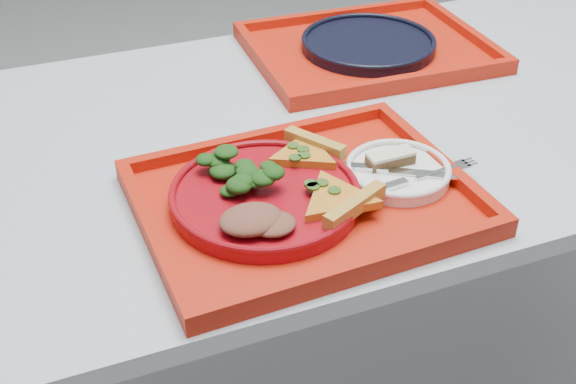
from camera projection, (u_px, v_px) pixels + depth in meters
The scene contains 13 objects.
table at pixel (376, 147), 1.28m from camera, with size 1.60×0.80×0.75m.
tray_main at pixel (305, 202), 1.00m from camera, with size 0.45×0.35×0.01m, color #B11A09.
tray_far at pixel (368, 51), 1.42m from camera, with size 0.45×0.35×0.01m, color #B11A09.
dinner_plate at pixel (265, 198), 0.99m from camera, with size 0.26×0.26×0.02m, color maroon.
side_plate at pixel (398, 173), 1.04m from camera, with size 0.15×0.15×0.01m, color white.
navy_plate at pixel (368, 45), 1.41m from camera, with size 0.26×0.26×0.02m, color black.
pizza_slice_a at pixel (336, 196), 0.96m from camera, with size 0.13×0.11×0.02m, color gold, non-canonical shape.
pizza_slice_b at pixel (304, 152), 1.05m from camera, with size 0.11×0.10×0.02m, color gold, non-canonical shape.
salad_heap at pixel (243, 165), 0.99m from camera, with size 0.10×0.09×0.05m, color black.
meat_portion at pixel (251, 219), 0.91m from camera, with size 0.08×0.07×0.02m, color brown.
dessert_bar at pixel (390, 158), 1.04m from camera, with size 0.07×0.03×0.02m.
knife at pixel (399, 170), 1.03m from camera, with size 0.18×0.02×0.01m, color silver.
fork at pixel (415, 179), 1.01m from camera, with size 0.18×0.02×0.01m, color silver.
Camera 1 is at (-0.54, -0.96, 1.35)m, focal length 45.00 mm.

